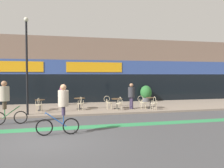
# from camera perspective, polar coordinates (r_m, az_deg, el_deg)

# --- Properties ---
(ground_plane) EXTENTS (120.00, 120.00, 0.00)m
(ground_plane) POSITION_cam_1_polar(r_m,az_deg,el_deg) (8.84, -16.63, -13.85)
(ground_plane) COLOR #424244
(sidewalk_slab) EXTENTS (40.00, 5.50, 0.12)m
(sidewalk_slab) POSITION_cam_1_polar(r_m,az_deg,el_deg) (15.92, -14.88, -6.37)
(sidewalk_slab) COLOR gray
(sidewalk_slab) RESTS_ON ground
(storefront_facade) EXTENTS (40.00, 4.06, 5.64)m
(storefront_facade) POSITION_cam_1_polar(r_m,az_deg,el_deg) (20.45, -14.48, 3.27)
(storefront_facade) COLOR #7F6656
(storefront_facade) RESTS_ON ground
(bike_lane_stripe) EXTENTS (36.00, 0.70, 0.01)m
(bike_lane_stripe) POSITION_cam_1_polar(r_m,az_deg,el_deg) (10.50, -15.99, -11.22)
(bike_lane_stripe) COLOR #2D844C
(bike_lane_stripe) RESTS_ON ground
(bistro_table_0) EXTENTS (0.64, 0.64, 0.71)m
(bistro_table_0) POSITION_cam_1_polar(r_m,az_deg,el_deg) (15.19, -18.30, -4.69)
(bistro_table_0) COLOR black
(bistro_table_0) RESTS_ON sidewalk_slab
(bistro_table_1) EXTENTS (0.77, 0.77, 0.75)m
(bistro_table_1) POSITION_cam_1_polar(r_m,az_deg,el_deg) (15.20, -8.46, -4.43)
(bistro_table_1) COLOR black
(bistro_table_1) RESTS_ON sidewalk_slab
(bistro_table_2) EXTENTS (0.78, 0.78, 0.70)m
(bistro_table_2) POSITION_cam_1_polar(r_m,az_deg,el_deg) (15.11, 1.32, -4.57)
(bistro_table_2) COLOR black
(bistro_table_2) RESTS_ON sidewalk_slab
(bistro_table_3) EXTENTS (0.62, 0.62, 0.77)m
(bistro_table_3) POSITION_cam_1_polar(r_m,az_deg,el_deg) (15.45, 9.98, -4.33)
(bistro_table_3) COLOR black
(bistro_table_3) RESTS_ON sidewalk_slab
(cafe_chair_0_near) EXTENTS (0.45, 0.60, 0.90)m
(cafe_chair_0_near) POSITION_cam_1_polar(r_m,az_deg,el_deg) (14.57, -18.57, -4.92)
(cafe_chair_0_near) COLOR beige
(cafe_chair_0_near) RESTS_ON sidewalk_slab
(cafe_chair_1_near) EXTENTS (0.45, 0.60, 0.90)m
(cafe_chair_1_near) POSITION_cam_1_polar(r_m,az_deg,el_deg) (14.58, -8.23, -4.82)
(cafe_chair_1_near) COLOR beige
(cafe_chair_1_near) RESTS_ON sidewalk_slab
(cafe_chair_2_near) EXTENTS (0.45, 0.60, 0.90)m
(cafe_chair_2_near) POSITION_cam_1_polar(r_m,az_deg,el_deg) (14.51, 1.96, -4.83)
(cafe_chair_2_near) COLOR beige
(cafe_chair_2_near) RESTS_ON sidewalk_slab
(cafe_chair_2_side) EXTENTS (0.59, 0.43, 0.90)m
(cafe_chair_2_side) POSITION_cam_1_polar(r_m,az_deg,el_deg) (14.97, -1.02, -4.61)
(cafe_chair_2_side) COLOR beige
(cafe_chair_2_side) RESTS_ON sidewalk_slab
(cafe_chair_3_near) EXTENTS (0.41, 0.58, 0.90)m
(cafe_chair_3_near) POSITION_cam_1_polar(r_m,az_deg,el_deg) (14.89, 10.91, -4.69)
(cafe_chair_3_near) COLOR beige
(cafe_chair_3_near) RESTS_ON sidewalk_slab
(cafe_chair_3_side) EXTENTS (0.58, 0.41, 0.90)m
(cafe_chair_3_side) POSITION_cam_1_polar(r_m,az_deg,el_deg) (15.23, 7.80, -4.51)
(cafe_chair_3_side) COLOR beige
(cafe_chair_3_side) RESTS_ON sidewalk_slab
(planter_pot) EXTENTS (1.00, 1.00, 1.41)m
(planter_pot) POSITION_cam_1_polar(r_m,az_deg,el_deg) (19.43, 8.87, -2.36)
(planter_pot) COLOR #4C4C51
(planter_pot) RESTS_ON sidewalk_slab
(lamp_post) EXTENTS (0.26, 0.26, 5.66)m
(lamp_post) POSITION_cam_1_polar(r_m,az_deg,el_deg) (13.66, -21.38, 6.00)
(lamp_post) COLOR black
(lamp_post) RESTS_ON sidewalk_slab
(cyclist_0) EXTENTS (1.66, 0.53, 2.17)m
(cyclist_0) POSITION_cam_1_polar(r_m,az_deg,el_deg) (11.97, -26.09, -3.41)
(cyclist_0) COLOR black
(cyclist_0) RESTS_ON ground
(cyclist_1) EXTENTS (1.74, 0.48, 2.08)m
(cyclist_1) POSITION_cam_1_polar(r_m,az_deg,el_deg) (9.18, -12.96, -5.59)
(cyclist_1) COLOR black
(cyclist_1) RESTS_ON ground
(pedestrian_near_end) EXTENTS (0.55, 0.55, 1.76)m
(pedestrian_near_end) POSITION_cam_1_polar(r_m,az_deg,el_deg) (15.12, 5.08, -2.53)
(pedestrian_near_end) COLOR #382D47
(pedestrian_near_end) RESTS_ON sidewalk_slab
(pedestrian_far_end) EXTENTS (0.44, 0.44, 1.60)m
(pedestrian_far_end) POSITION_cam_1_polar(r_m,az_deg,el_deg) (17.38, -12.80, -2.25)
(pedestrian_far_end) COLOR black
(pedestrian_far_end) RESTS_ON sidewalk_slab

